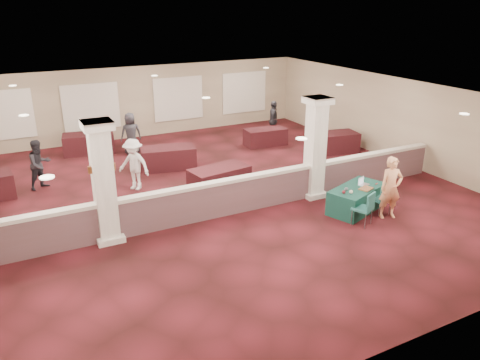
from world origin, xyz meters
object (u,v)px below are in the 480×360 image
attendee_b (134,164)px  conf_chair_side (366,206)px  attendee_a (40,164)px  far_table_back_center (168,158)px  conf_chair_main (383,198)px  far_table_front_right (333,143)px  far_table_back_right (265,137)px  attendee_d (131,134)px  attendee_c (273,120)px  far_table_back_left (89,143)px  far_table_front_center (219,179)px  woman (391,188)px  near_table (356,199)px

attendee_b → conf_chair_side: bearing=0.3°
attendee_a → far_table_back_center: bearing=-29.8°
conf_chair_main → attendee_a: attendee_a is taller
far_table_front_right → far_table_back_right: bearing=131.6°
conf_chair_main → far_table_front_right: 6.10m
far_table_front_right → attendee_d: (-7.46, 3.60, 0.45)m
far_table_back_right → attendee_a: size_ratio=1.06×
attendee_c → attendee_d: attendee_c is taller
far_table_front_right → far_table_back_left: far_table_front_right is taller
far_table_front_right → attendee_c: bearing=112.8°
far_table_back_center → far_table_back_right: 4.87m
conf_chair_side → far_table_front_center: size_ratio=0.50×
far_table_back_center → attendee_b: attendee_b is taller
woman → attendee_d: size_ratio=1.07×
attendee_b → far_table_back_center: bearing=90.5°
far_table_back_left → attendee_a: 3.94m
attendee_d → far_table_front_center: bearing=109.2°
conf_chair_main → attendee_a: size_ratio=0.54×
attendee_b → attendee_c: (7.22, 3.08, 0.01)m
attendee_a → far_table_back_right: bearing=-23.6°
woman → attendee_d: 10.62m
conf_chair_main → attendee_a: bearing=147.6°
near_table → far_table_back_right: size_ratio=1.07×
far_table_back_right → attendee_b: attendee_b is taller
near_table → attendee_a: (-8.15, 6.23, 0.47)m
far_table_back_left → near_table: bearing=-57.7°
conf_chair_side → far_table_back_center: 7.82m
conf_chair_main → attendee_a: (-8.64, 6.81, 0.31)m
far_table_back_right → attendee_b: 6.92m
near_table → far_table_back_left: (-6.00, 9.50, 0.04)m
attendee_b → attendee_c: size_ratio=0.99×
far_table_back_left → far_table_front_right: bearing=-26.7°
attendee_a → conf_chair_side: bearing=-72.3°
attendee_d → conf_chair_main: bearing=121.9°
conf_chair_side → attendee_b: 7.49m
conf_chair_side → far_table_back_center: bearing=90.6°
near_table → attendee_b: 7.19m
conf_chair_main → attendee_d: attendee_d is taller
woman → attendee_b: (-5.90, 5.52, -0.05)m
conf_chair_side → attendee_b: (-4.94, 5.62, 0.28)m
far_table_front_center → far_table_back_center: bearing=104.6°
woman → far_table_back_left: (-6.50, 10.31, -0.50)m
far_table_back_center → attendee_c: size_ratio=1.14×
attendee_d → far_table_back_right: bearing=169.2°
conf_chair_main → far_table_back_center: conf_chair_main is taller
conf_chair_main → far_table_front_right: size_ratio=0.44×
conf_chair_main → woman: size_ratio=0.49×
far_table_front_right → far_table_back_right: far_table_front_right is taller
far_table_back_right → woman: bearing=-93.9°
far_table_front_right → woman: bearing=-113.4°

